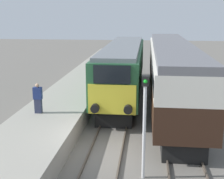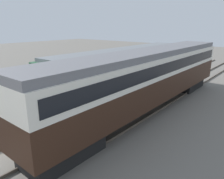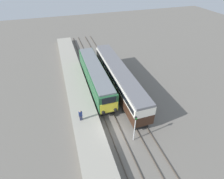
# 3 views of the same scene
# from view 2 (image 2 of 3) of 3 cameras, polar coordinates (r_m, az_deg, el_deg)

# --- Properties ---
(ground_plane) EXTENTS (120.00, 120.00, 0.00)m
(ground_plane) POSITION_cam_2_polar(r_m,az_deg,el_deg) (12.61, -27.05, -12.43)
(ground_plane) COLOR slate
(platform_left) EXTENTS (3.50, 50.00, 1.00)m
(platform_left) POSITION_cam_2_polar(r_m,az_deg,el_deg) (19.00, -9.29, 0.39)
(platform_left) COLOR #9E998C
(platform_left) RESTS_ON ground_plane
(rails_near_track) EXTENTS (1.51, 60.00, 0.14)m
(rails_near_track) POSITION_cam_2_polar(r_m,az_deg,el_deg) (14.92, -9.39, -5.94)
(rails_near_track) COLOR #4C4238
(rails_near_track) RESTS_ON ground_plane
(rails_far_track) EXTENTS (1.50, 60.00, 0.14)m
(rails_far_track) POSITION_cam_2_polar(r_m,az_deg,el_deg) (12.76, 0.93, -9.75)
(rails_far_track) COLOR #4C4238
(rails_far_track) RESTS_ON ground_plane
(locomotive) EXTENTS (2.70, 16.11, 3.85)m
(locomotive) POSITION_cam_2_polar(r_m,az_deg,el_deg) (18.26, 3.48, 5.35)
(locomotive) COLOR black
(locomotive) RESTS_ON ground_plane
(passenger_carriage) EXTENTS (2.75, 18.85, 4.17)m
(passenger_carriage) POSITION_cam_2_polar(r_m,az_deg,el_deg) (14.69, 9.51, 3.75)
(passenger_carriage) COLOR black
(passenger_carriage) RESTS_ON ground_plane
(person_on_platform) EXTENTS (0.44, 0.26, 1.59)m
(person_on_platform) POSITION_cam_2_polar(r_m,az_deg,el_deg) (16.23, -25.55, 0.86)
(person_on_platform) COLOR #2D334C
(person_on_platform) RESTS_ON platform_left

